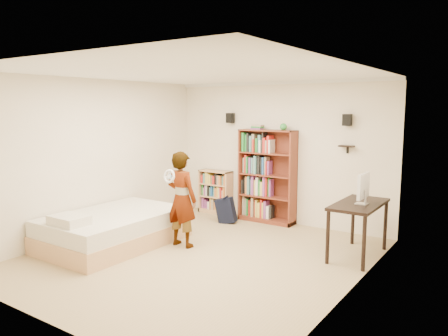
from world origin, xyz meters
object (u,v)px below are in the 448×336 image
(tall_bookshelf, at_px, (267,176))
(computer_desk, at_px, (358,230))
(daybed, at_px, (114,225))
(person, at_px, (182,199))
(low_bookshelf, at_px, (216,192))

(tall_bookshelf, xyz_separation_m, computer_desk, (2.09, -0.99, -0.49))
(daybed, relative_size, person, 1.45)
(daybed, distance_m, person, 1.20)
(computer_desk, relative_size, person, 0.78)
(tall_bookshelf, bearing_deg, computer_desk, -25.31)
(computer_desk, bearing_deg, tall_bookshelf, 154.69)
(low_bookshelf, relative_size, daybed, 0.41)
(tall_bookshelf, relative_size, computer_desk, 1.50)
(low_bookshelf, height_order, daybed, low_bookshelf)
(tall_bookshelf, bearing_deg, person, -100.88)
(person, bearing_deg, daybed, 32.31)
(tall_bookshelf, height_order, daybed, tall_bookshelf)
(computer_desk, xyz_separation_m, person, (-2.49, -1.09, 0.36))
(low_bookshelf, xyz_separation_m, daybed, (-0.11, -2.68, -0.12))
(low_bookshelf, relative_size, computer_desk, 0.75)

